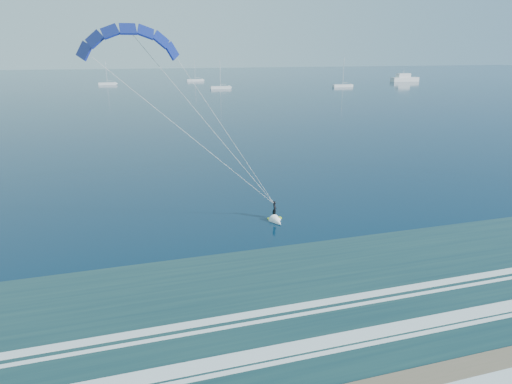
{
  "coord_description": "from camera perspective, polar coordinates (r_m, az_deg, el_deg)",
  "views": [
    {
      "loc": [
        -7.14,
        -14.9,
        16.09
      ],
      "look_at": [
        4.38,
        22.82,
        3.88
      ],
      "focal_mm": 32.0,
      "sensor_mm": 36.0,
      "label": 1
    }
  ],
  "objects": [
    {
      "name": "kitesurfer_rig",
      "position": [
        38.48,
        -5.33,
        7.53
      ],
      "size": [
        18.74,
        8.62,
        19.02
      ],
      "color": "#BFEA1B",
      "rests_on": "ground"
    },
    {
      "name": "sailboat_3",
      "position": [
        208.55,
        -4.46,
        12.92
      ],
      "size": [
        9.15,
        2.4,
        12.63
      ],
      "color": "silver",
      "rests_on": "ground"
    },
    {
      "name": "sailboat_5",
      "position": [
        222.38,
        10.78,
        12.94
      ],
      "size": [
        9.77,
        2.4,
        13.1
      ],
      "color": "silver",
      "rests_on": "ground"
    },
    {
      "name": "sailboat_4",
      "position": [
        262.71,
        -7.61,
        13.7
      ],
      "size": [
        9.15,
        2.4,
        12.38
      ],
      "color": "silver",
      "rests_on": "ground"
    },
    {
      "name": "motor_yacht",
      "position": [
        271.23,
        18.06,
        13.35
      ],
      "size": [
        15.76,
        4.2,
        6.41
      ],
      "color": "silver",
      "rests_on": "ground"
    },
    {
      "name": "sailboat_2",
      "position": [
        243.79,
        -18.09,
        12.76
      ],
      "size": [
        8.45,
        2.4,
        11.43
      ],
      "color": "silver",
      "rests_on": "ground"
    }
  ]
}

